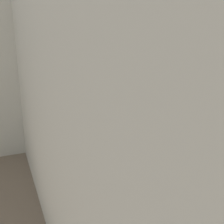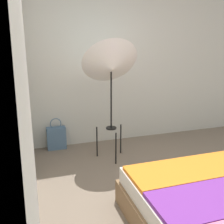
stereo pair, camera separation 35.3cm
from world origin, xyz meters
name	(u,v)px [view 2 (the right image)]	position (x,y,z in m)	size (l,w,h in m)	color
ground_plane	(170,213)	(0.00, 0.00, 0.00)	(14.00, 14.00, 0.00)	#756656
wall_back	(108,64)	(0.00, 2.12, 1.30)	(8.00, 0.05, 2.60)	beige
wall_side_left	(25,76)	(-1.28, 1.00, 1.30)	(0.05, 8.00, 2.60)	beige
photo_umbrella	(111,66)	(-0.17, 1.42, 1.34)	(0.78, 0.62, 1.71)	black
tote_bag	(57,138)	(-0.90, 2.00, 0.18)	(0.29, 0.14, 0.51)	slate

